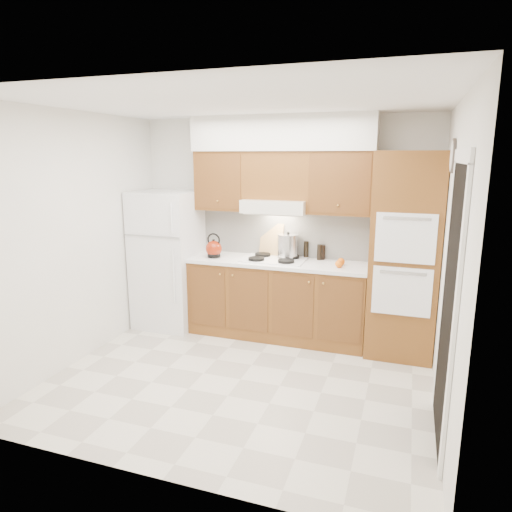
% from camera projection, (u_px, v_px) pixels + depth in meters
% --- Properties ---
extents(floor, '(3.60, 3.60, 0.00)m').
position_uv_depth(floor, '(241.00, 379.00, 4.48)').
color(floor, beige).
rests_on(floor, ground).
extents(ceiling, '(3.60, 3.60, 0.00)m').
position_uv_depth(ceiling, '(238.00, 102.00, 3.92)').
color(ceiling, white).
rests_on(ceiling, wall_back).
extents(wall_back, '(3.60, 0.02, 2.60)m').
position_uv_depth(wall_back, '(283.00, 226.00, 5.59)').
color(wall_back, white).
rests_on(wall_back, floor).
extents(wall_left, '(0.02, 3.00, 2.60)m').
position_uv_depth(wall_left, '(79.00, 239.00, 4.77)').
color(wall_left, white).
rests_on(wall_left, floor).
extents(wall_right, '(0.02, 3.00, 2.60)m').
position_uv_depth(wall_right, '(450.00, 265.00, 3.63)').
color(wall_right, white).
rests_on(wall_right, floor).
extents(fridge, '(0.75, 0.72, 1.72)m').
position_uv_depth(fridge, '(168.00, 259.00, 5.79)').
color(fridge, white).
rests_on(fridge, floor).
extents(base_cabinets, '(2.11, 0.60, 0.90)m').
position_uv_depth(base_cabinets, '(277.00, 300.00, 5.49)').
color(base_cabinets, brown).
rests_on(base_cabinets, floor).
extents(countertop, '(2.13, 0.62, 0.04)m').
position_uv_depth(countertop, '(278.00, 262.00, 5.37)').
color(countertop, white).
rests_on(countertop, base_cabinets).
extents(backsplash, '(2.11, 0.03, 0.56)m').
position_uv_depth(backsplash, '(285.00, 233.00, 5.58)').
color(backsplash, white).
rests_on(backsplash, countertop).
extents(oven_cabinet, '(0.70, 0.65, 2.20)m').
position_uv_depth(oven_cabinet, '(404.00, 256.00, 4.88)').
color(oven_cabinet, brown).
rests_on(oven_cabinet, floor).
extents(upper_cab_left, '(0.63, 0.33, 0.70)m').
position_uv_depth(upper_cab_left, '(223.00, 181.00, 5.54)').
color(upper_cab_left, brown).
rests_on(upper_cab_left, wall_back).
extents(upper_cab_right, '(0.73, 0.33, 0.70)m').
position_uv_depth(upper_cab_right, '(341.00, 183.00, 5.09)').
color(upper_cab_right, brown).
rests_on(upper_cab_right, wall_back).
extents(range_hood, '(0.75, 0.45, 0.15)m').
position_uv_depth(range_hood, '(276.00, 206.00, 5.33)').
color(range_hood, silver).
rests_on(range_hood, wall_back).
extents(upper_cab_over_hood, '(0.75, 0.33, 0.55)m').
position_uv_depth(upper_cab_over_hood, '(278.00, 175.00, 5.31)').
color(upper_cab_over_hood, brown).
rests_on(upper_cab_over_hood, range_hood).
extents(soffit, '(2.13, 0.36, 0.40)m').
position_uv_depth(soffit, '(282.00, 133.00, 5.17)').
color(soffit, silver).
rests_on(soffit, wall_back).
extents(cooktop, '(0.74, 0.50, 0.01)m').
position_uv_depth(cooktop, '(274.00, 259.00, 5.40)').
color(cooktop, white).
rests_on(cooktop, countertop).
extents(doorway, '(0.02, 0.90, 2.10)m').
position_uv_depth(doorway, '(449.00, 308.00, 3.37)').
color(doorway, black).
rests_on(doorway, floor).
extents(wall_clock, '(0.02, 0.30, 0.30)m').
position_uv_depth(wall_clock, '(453.00, 156.00, 3.96)').
color(wall_clock, '#3F3833').
rests_on(wall_clock, wall_right).
extents(kettle, '(0.23, 0.23, 0.20)m').
position_uv_depth(kettle, '(214.00, 249.00, 5.52)').
color(kettle, maroon).
rests_on(kettle, countertop).
extents(cutting_board, '(0.31, 0.15, 0.40)m').
position_uv_depth(cutting_board, '(271.00, 239.00, 5.62)').
color(cutting_board, tan).
rests_on(cutting_board, countertop).
extents(stock_pot, '(0.32, 0.32, 0.26)m').
position_uv_depth(stock_pot, '(288.00, 246.00, 5.44)').
color(stock_pot, silver).
rests_on(stock_pot, cooktop).
extents(condiment_a, '(0.07, 0.07, 0.20)m').
position_uv_depth(condiment_a, '(306.00, 250.00, 5.49)').
color(condiment_a, black).
rests_on(condiment_a, countertop).
extents(condiment_b, '(0.07, 0.07, 0.18)m').
position_uv_depth(condiment_b, '(319.00, 252.00, 5.40)').
color(condiment_b, black).
rests_on(condiment_b, countertop).
extents(condiment_c, '(0.08, 0.08, 0.18)m').
position_uv_depth(condiment_c, '(322.00, 252.00, 5.42)').
color(condiment_c, black).
rests_on(condiment_c, countertop).
extents(orange_near, '(0.11, 0.11, 0.08)m').
position_uv_depth(orange_near, '(339.00, 264.00, 5.03)').
color(orange_near, '#E1480B').
rests_on(orange_near, countertop).
extents(orange_far, '(0.10, 0.10, 0.08)m').
position_uv_depth(orange_far, '(341.00, 262.00, 5.13)').
color(orange_far, '#D9640B').
rests_on(orange_far, countertop).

